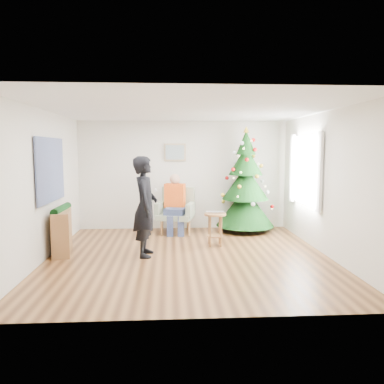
{
  "coord_description": "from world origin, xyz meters",
  "views": [
    {
      "loc": [
        -0.33,
        -6.54,
        1.9
      ],
      "look_at": [
        0.1,
        0.6,
        1.1
      ],
      "focal_mm": 35.0,
      "sensor_mm": 36.0,
      "label": 1
    }
  ],
  "objects": [
    {
      "name": "standing_man",
      "position": [
        -0.77,
        0.11,
        0.9
      ],
      "size": [
        0.44,
        0.66,
        1.8
      ],
      "primitive_type": "imported",
      "rotation": [
        0.0,
        0.0,
        1.56
      ],
      "color": "black",
      "rests_on": "floor"
    },
    {
      "name": "seated_person",
      "position": [
        -0.21,
        1.92,
        0.7
      ],
      "size": [
        0.54,
        0.71,
        1.36
      ],
      "rotation": [
        0.0,
        0.0,
        -0.26
      ],
      "color": "navy",
      "rests_on": "armchair"
    },
    {
      "name": "wall_front",
      "position": [
        0.0,
        -2.5,
        1.3
      ],
      "size": [
        5.0,
        0.0,
        5.0
      ],
      "primitive_type": "plane",
      "rotation": [
        -1.57,
        0.0,
        0.0
      ],
      "color": "silver",
      "rests_on": "floor"
    },
    {
      "name": "armchair",
      "position": [
        -0.19,
        1.98,
        0.39
      ],
      "size": [
        0.95,
        0.92,
        1.04
      ],
      "rotation": [
        0.0,
        0.0,
        -0.26
      ],
      "color": "gray",
      "rests_on": "floor"
    },
    {
      "name": "wall_back",
      "position": [
        0.0,
        2.5,
        1.3
      ],
      "size": [
        5.0,
        0.0,
        5.0
      ],
      "primitive_type": "plane",
      "rotation": [
        1.57,
        0.0,
        0.0
      ],
      "color": "silver",
      "rests_on": "floor"
    },
    {
      "name": "console",
      "position": [
        -2.33,
        0.4,
        0.4
      ],
      "size": [
        0.49,
        1.04,
        0.8
      ],
      "primitive_type": "cube",
      "rotation": [
        0.0,
        0.0,
        0.2
      ],
      "color": "brown",
      "rests_on": "floor"
    },
    {
      "name": "christmas_tree",
      "position": [
        1.44,
        2.08,
        1.1
      ],
      "size": [
        1.36,
        1.36,
        2.45
      ],
      "rotation": [
        0.0,
        0.0,
        0.06
      ],
      "color": "#3F2816",
      "rests_on": "floor"
    },
    {
      "name": "garland",
      "position": [
        -2.33,
        0.4,
        0.82
      ],
      "size": [
        0.14,
        0.9,
        0.14
      ],
      "primitive_type": "cylinder",
      "rotation": [
        1.57,
        0.0,
        0.0
      ],
      "color": "black",
      "rests_on": "console"
    },
    {
      "name": "ceiling",
      "position": [
        0.0,
        0.0,
        2.6
      ],
      "size": [
        5.0,
        5.0,
        0.0
      ],
      "primitive_type": "plane",
      "rotation": [
        3.14,
        0.0,
        0.0
      ],
      "color": "white",
      "rests_on": "wall_back"
    },
    {
      "name": "floor",
      "position": [
        0.0,
        0.0,
        0.0
      ],
      "size": [
        5.0,
        5.0,
        0.0
      ],
      "primitive_type": "plane",
      "color": "brown",
      "rests_on": "ground"
    },
    {
      "name": "tapestry",
      "position": [
        -2.46,
        0.3,
        1.55
      ],
      "size": [
        0.03,
        1.5,
        1.15
      ],
      "primitive_type": "cube",
      "color": "black",
      "rests_on": "wall_left"
    },
    {
      "name": "laptop",
      "position": [
        0.57,
        0.75,
        0.67
      ],
      "size": [
        0.37,
        0.25,
        0.03
      ],
      "primitive_type": "imported",
      "rotation": [
        0.0,
        0.0,
        -0.06
      ],
      "color": "silver",
      "rests_on": "stool"
    },
    {
      "name": "wall_right",
      "position": [
        2.5,
        0.0,
        1.3
      ],
      "size": [
        0.0,
        5.0,
        5.0
      ],
      "primitive_type": "plane",
      "rotation": [
        1.57,
        0.0,
        -1.57
      ],
      "color": "silver",
      "rests_on": "floor"
    },
    {
      "name": "window_panel",
      "position": [
        2.47,
        1.0,
        1.5
      ],
      "size": [
        0.04,
        1.3,
        1.4
      ],
      "primitive_type": "cube",
      "color": "white",
      "rests_on": "wall_right"
    },
    {
      "name": "curtains",
      "position": [
        2.44,
        1.0,
        1.5
      ],
      "size": [
        0.05,
        1.75,
        1.5
      ],
      "color": "white",
      "rests_on": "wall_right"
    },
    {
      "name": "wall_left",
      "position": [
        -2.5,
        0.0,
        1.3
      ],
      "size": [
        0.0,
        5.0,
        5.0
      ],
      "primitive_type": "plane",
      "rotation": [
        1.57,
        0.0,
        1.57
      ],
      "color": "silver",
      "rests_on": "floor"
    },
    {
      "name": "game_controller",
      "position": [
        -0.58,
        0.08,
        1.2
      ],
      "size": [
        0.04,
        0.13,
        0.04
      ],
      "primitive_type": "cube",
      "rotation": [
        0.0,
        0.0,
        -0.01
      ],
      "color": "white",
      "rests_on": "standing_man"
    },
    {
      "name": "stool",
      "position": [
        0.57,
        0.75,
        0.33
      ],
      "size": [
        0.44,
        0.44,
        0.65
      ],
      "rotation": [
        0.0,
        0.0,
        -0.41
      ],
      "color": "brown",
      "rests_on": "floor"
    },
    {
      "name": "framed_picture",
      "position": [
        -0.2,
        2.46,
        1.85
      ],
      "size": [
        0.52,
        0.05,
        0.42
      ],
      "color": "tan",
      "rests_on": "wall_back"
    }
  ]
}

